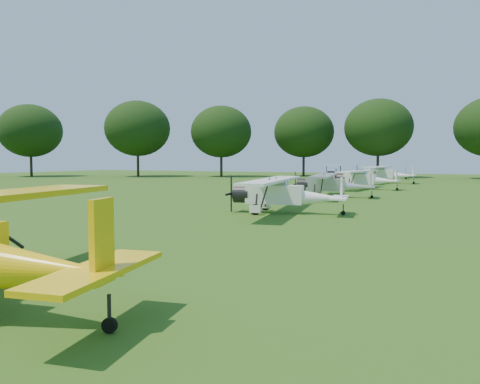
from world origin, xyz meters
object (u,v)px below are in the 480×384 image
object	(u,v)px
aircraft_4	(331,183)
aircraft_5	(364,177)
aircraft_3	(283,191)
aircraft_7	(385,172)
aircraft_6	(384,173)
golf_cart	(333,175)

from	to	relation	value
aircraft_4	aircraft_5	world-z (taller)	aircraft_5
aircraft_3	aircraft_7	xyz separation A→B (m)	(-1.18, 49.15, -0.09)
aircraft_4	aircraft_6	world-z (taller)	aircraft_6
aircraft_3	golf_cart	size ratio (longest dim) A/B	3.72
aircraft_3	aircraft_5	size ratio (longest dim) A/B	1.02
aircraft_4	aircraft_7	world-z (taller)	aircraft_4
aircraft_6	golf_cart	xyz separation A→B (m)	(-7.96, 6.82, -0.61)
aircraft_4	aircraft_7	size ratio (longest dim) A/B	1.02
aircraft_3	aircraft_4	xyz separation A→B (m)	(-0.24, 11.80, -0.06)
aircraft_6	golf_cart	world-z (taller)	aircraft_6
golf_cart	aircraft_3	bearing A→B (deg)	-95.24
aircraft_7	aircraft_6	bearing A→B (deg)	-92.02
aircraft_3	aircraft_4	size ratio (longest dim) A/B	1.06
aircraft_3	aircraft_4	bearing A→B (deg)	82.50
aircraft_4	aircraft_5	bearing A→B (deg)	77.56
aircraft_3	golf_cart	xyz separation A→B (m)	(-7.59, 42.67, -0.48)
aircraft_5	golf_cart	bearing A→B (deg)	117.25
aircraft_4	golf_cart	world-z (taller)	golf_cart
aircraft_4	aircraft_6	xyz separation A→B (m)	(0.62, 24.04, 0.19)
aircraft_6	golf_cart	size ratio (longest dim) A/B	4.09
aircraft_6	golf_cart	bearing A→B (deg)	141.68
aircraft_7	golf_cart	distance (m)	9.13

